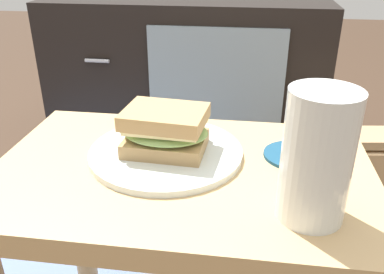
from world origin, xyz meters
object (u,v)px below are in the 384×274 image
object	(u,v)px
tv_cabinet	(189,77)
coaster	(293,155)
paper_bag	(341,190)
beer_glass	(317,159)
plate	(166,152)
sandwich_front	(165,130)

from	to	relation	value
tv_cabinet	coaster	world-z (taller)	tv_cabinet
coaster	paper_bag	size ratio (longest dim) A/B	0.28
paper_bag	beer_glass	bearing A→B (deg)	-108.80
plate	beer_glass	distance (m)	0.25
tv_cabinet	sandwich_front	world-z (taller)	tv_cabinet
sandwich_front	beer_glass	size ratio (longest dim) A/B	0.84
tv_cabinet	beer_glass	world-z (taller)	beer_glass
sandwich_front	coaster	size ratio (longest dim) A/B	1.48
beer_glass	tv_cabinet	bearing A→B (deg)	106.13
tv_cabinet	sandwich_front	xyz separation A→B (m)	(0.10, -0.92, 0.21)
coaster	beer_glass	bearing A→B (deg)	-87.68
plate	sandwich_front	size ratio (longest dim) A/B	1.75
beer_glass	paper_bag	bearing A→B (deg)	71.20
beer_glass	coaster	xyz separation A→B (m)	(-0.01, 0.15, -0.08)
tv_cabinet	plate	world-z (taller)	tv_cabinet
coaster	paper_bag	bearing A→B (deg)	64.21
plate	sandwich_front	bearing A→B (deg)	75.96
beer_glass	paper_bag	world-z (taller)	beer_glass
coaster	paper_bag	xyz separation A→B (m)	(0.19, 0.39, -0.30)
beer_glass	paper_bag	distance (m)	0.68
sandwich_front	paper_bag	distance (m)	0.66
plate	paper_bag	xyz separation A→B (m)	(0.38, 0.41, -0.30)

